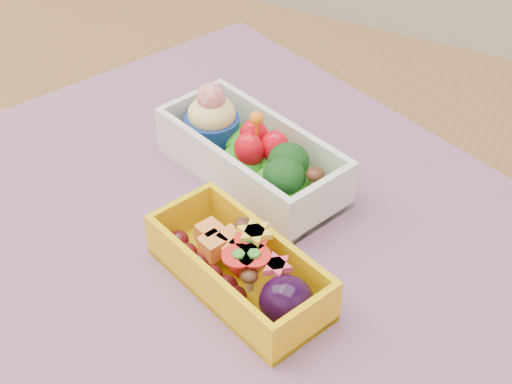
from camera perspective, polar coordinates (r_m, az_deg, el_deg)
The scene contains 4 objects.
table at distance 0.68m, azimuth 0.46°, elevation -9.91°, with size 1.20×0.80×0.75m.
placemat at distance 0.62m, azimuth -0.83°, elevation -2.78°, with size 0.59×0.45×0.00m, color gray.
bento_white at distance 0.65m, azimuth -0.40°, elevation 2.91°, with size 0.20×0.14×0.07m.
bento_yellow at distance 0.55m, azimuth -1.13°, elevation -5.93°, with size 0.16×0.12×0.05m.
Camera 1 is at (0.20, -0.39, 1.17)m, focal length 51.30 mm.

